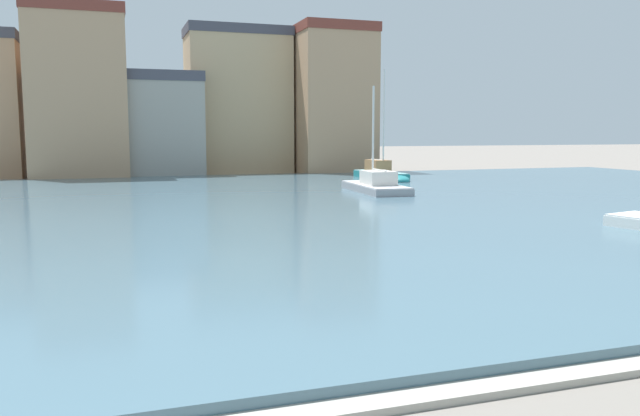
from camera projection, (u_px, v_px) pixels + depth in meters
The scene contains 8 objects.
harbor_water at pixel (201, 210), 28.59m from camera, with size 80.75×42.05×0.29m, color #476675.
quay_edge_coping at pixel (417, 399), 8.56m from camera, with size 80.75×0.50×0.12m, color #ADA89E.
sailboat_grey at pixel (373, 187), 36.27m from camera, with size 2.55×7.25×6.29m.
sailboat_teal at pixel (383, 175), 45.38m from camera, with size 1.95×6.74×8.12m.
townhouse_corner_house at pixel (78, 94), 48.25m from camera, with size 7.19×7.03×13.07m.
townhouse_tall_gabled at pixel (160, 125), 50.97m from camera, with size 6.53×6.74×8.38m.
townhouse_end_terrace at pixel (238, 102), 54.58m from camera, with size 8.85×5.16×12.58m.
townhouse_wide_warehouse at pixel (329, 101), 55.21m from camera, with size 6.48×8.07×12.75m.
Camera 1 is at (-3.85, 1.98, 3.69)m, focal length 35.21 mm.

